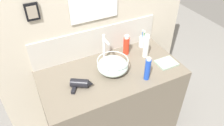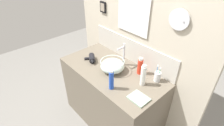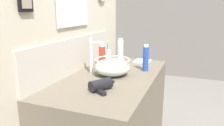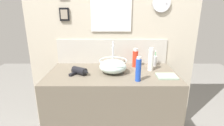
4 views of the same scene
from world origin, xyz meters
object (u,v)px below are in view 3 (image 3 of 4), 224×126
at_px(hair_drier, 103,85).
at_px(hand_towel, 143,62).
at_px(spray_bottle, 102,55).
at_px(glass_bowl_sink, 112,67).
at_px(soap_dispenser, 146,58).
at_px(lotion_bottle, 120,51).
at_px(toothbrush_cup, 107,55).
at_px(faucet, 92,53).

height_order(hair_drier, hand_towel, hair_drier).
relative_size(hair_drier, spray_bottle, 1.02).
bearing_deg(glass_bowl_sink, soap_dispenser, -44.72).
height_order(glass_bowl_sink, lotion_bottle, lotion_bottle).
xyz_separation_m(soap_dispenser, lotion_bottle, (0.17, 0.28, 0.01)).
xyz_separation_m(toothbrush_cup, soap_dispenser, (-0.23, -0.44, 0.05)).
bearing_deg(hair_drier, hand_towel, -4.43).
bearing_deg(glass_bowl_sink, spray_bottle, 37.61).
bearing_deg(spray_bottle, soap_dispenser, -93.49).
distance_m(glass_bowl_sink, spray_bottle, 0.31).
bearing_deg(faucet, hand_towel, -30.01).
bearing_deg(lotion_bottle, soap_dispenser, -120.99).
xyz_separation_m(hair_drier, spray_bottle, (0.56, 0.25, 0.06)).
distance_m(hair_drier, soap_dispenser, 0.56).
distance_m(toothbrush_cup, hand_towel, 0.35).
bearing_deg(hair_drier, glass_bowl_sink, 10.99).
distance_m(faucet, soap_dispenser, 0.44).
relative_size(soap_dispenser, hand_towel, 1.21).
height_order(toothbrush_cup, soap_dispenser, soap_dispenser).
height_order(hair_drier, lotion_bottle, lotion_bottle).
relative_size(glass_bowl_sink, hand_towel, 1.49).
bearing_deg(hand_towel, faucet, 149.99).
distance_m(faucet, lotion_bottle, 0.40).
height_order(faucet, hand_towel, faucet).
relative_size(spray_bottle, hand_towel, 1.12).
bearing_deg(toothbrush_cup, hand_towel, -82.24).
relative_size(faucet, lotion_bottle, 1.19).
relative_size(toothbrush_cup, spray_bottle, 0.98).
height_order(lotion_bottle, hand_towel, lotion_bottle).
relative_size(glass_bowl_sink, lotion_bottle, 1.14).
bearing_deg(soap_dispenser, spray_bottle, 86.51).
xyz_separation_m(glass_bowl_sink, toothbrush_cup, (0.45, 0.22, -0.01)).
bearing_deg(soap_dispenser, toothbrush_cup, 61.81).
relative_size(hair_drier, lotion_bottle, 0.87).
xyz_separation_m(hair_drier, toothbrush_cup, (0.77, 0.28, 0.02)).
bearing_deg(glass_bowl_sink, toothbrush_cup, 26.20).
relative_size(hair_drier, toothbrush_cup, 1.04).
bearing_deg(hand_towel, glass_bowl_sink, 165.97).
bearing_deg(hand_towel, soap_dispenser, -162.18).
bearing_deg(hand_towel, hair_drier, 175.57).
relative_size(hair_drier, hand_towel, 1.14).
height_order(soap_dispenser, hand_towel, soap_dispenser).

